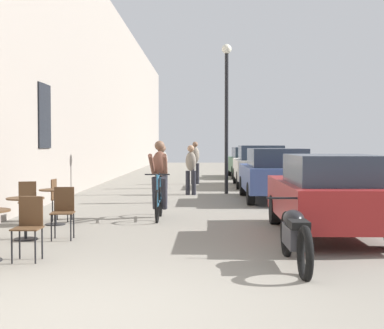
{
  "coord_description": "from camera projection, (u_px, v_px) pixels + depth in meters",
  "views": [
    {
      "loc": [
        1.0,
        -5.4,
        1.64
      ],
      "look_at": [
        0.69,
        10.58,
        1.05
      ],
      "focal_mm": 52.65,
      "sensor_mm": 36.0,
      "label": 1
    }
  ],
  "objects": [
    {
      "name": "parked_car_second",
      "position": [
        275.0,
        173.0,
        16.3
      ],
      "size": [
        1.81,
        4.25,
        1.51
      ],
      "color": "#384C84",
      "rests_on": "ground_plane"
    },
    {
      "name": "pedestrian_far",
      "position": [
        163.0,
        164.0,
        20.65
      ],
      "size": [
        0.34,
        0.24,
        1.59
      ],
      "color": "#26262D",
      "rests_on": "ground_plane"
    },
    {
      "name": "ground_plane",
      "position": [
        100.0,
        312.0,
        5.47
      ],
      "size": [
        88.0,
        88.0,
        0.0
      ],
      "primitive_type": "plane",
      "color": "gray"
    },
    {
      "name": "pedestrian_near",
      "position": [
        161.0,
        170.0,
        15.59
      ],
      "size": [
        0.35,
        0.26,
        1.61
      ],
      "color": "#26262D",
      "rests_on": "ground_plane"
    },
    {
      "name": "building_facade_left",
      "position": [
        74.0,
        74.0,
        19.38
      ],
      "size": [
        0.54,
        68.0,
        8.13
      ],
      "color": "gray",
      "rests_on": "ground_plane"
    },
    {
      "name": "cafe_chair_far_toward_wall",
      "position": [
        28.0,
        200.0,
        11.32
      ],
      "size": [
        0.46,
        0.46,
        0.89
      ],
      "color": "black",
      "rests_on": "ground_plane"
    },
    {
      "name": "pedestrian_furthest",
      "position": [
        195.0,
        160.0,
        22.91
      ],
      "size": [
        0.38,
        0.3,
        1.73
      ],
      "color": "#26262D",
      "rests_on": "ground_plane"
    },
    {
      "name": "cyclist_on_bicycle",
      "position": [
        159.0,
        182.0,
        12.35
      ],
      "size": [
        0.52,
        1.76,
        1.74
      ],
      "color": "black",
      "rests_on": "ground_plane"
    },
    {
      "name": "parked_car_third",
      "position": [
        259.0,
        165.0,
        21.6
      ],
      "size": [
        1.93,
        4.47,
        1.58
      ],
      "color": "beige",
      "rests_on": "ground_plane"
    },
    {
      "name": "cafe_table_far",
      "position": [
        55.0,
        199.0,
        11.38
      ],
      "size": [
        0.64,
        0.64,
        0.72
      ],
      "color": "black",
      "rests_on": "ground_plane"
    },
    {
      "name": "cafe_chair_far_toward_street",
      "position": [
        59.0,
        197.0,
        11.96
      ],
      "size": [
        0.4,
        0.4,
        0.89
      ],
      "color": "black",
      "rests_on": "ground_plane"
    },
    {
      "name": "parked_motorcycle",
      "position": [
        295.0,
        236.0,
        7.53
      ],
      "size": [
        0.62,
        2.15,
        0.92
      ],
      "color": "black",
      "rests_on": "ground_plane"
    },
    {
      "name": "parked_car_nearest",
      "position": [
        328.0,
        194.0,
        9.99
      ],
      "size": [
        1.75,
        4.09,
        1.45
      ],
      "color": "maroon",
      "rests_on": "ground_plane"
    },
    {
      "name": "cafe_table_mid",
      "position": [
        25.0,
        209.0,
        9.61
      ],
      "size": [
        0.64,
        0.64,
        0.72
      ],
      "color": "black",
      "rests_on": "ground_plane"
    },
    {
      "name": "cafe_chair_near_toward_wall",
      "position": [
        29.0,
        224.0,
        7.9
      ],
      "size": [
        0.38,
        0.38,
        0.89
      ],
      "color": "black",
      "rests_on": "ground_plane"
    },
    {
      "name": "street_lamp",
      "position": [
        227.0,
        99.0,
        18.42
      ],
      "size": [
        0.32,
        0.32,
        4.9
      ],
      "color": "black",
      "rests_on": "ground_plane"
    },
    {
      "name": "pedestrian_mid",
      "position": [
        191.0,
        167.0,
        18.05
      ],
      "size": [
        0.38,
        0.3,
        1.6
      ],
      "color": "#26262D",
      "rests_on": "ground_plane"
    },
    {
      "name": "parked_car_fourth",
      "position": [
        248.0,
        162.0,
        27.44
      ],
      "size": [
        1.85,
        4.21,
        1.48
      ],
      "color": "#23512D",
      "rests_on": "ground_plane"
    },
    {
      "name": "cafe_chair_mid_toward_wall",
      "position": [
        63.0,
        209.0,
        9.67
      ],
      "size": [
        0.41,
        0.41,
        0.89
      ],
      "color": "black",
      "rests_on": "ground_plane"
    }
  ]
}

